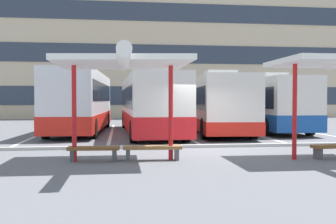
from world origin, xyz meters
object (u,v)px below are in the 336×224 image
Objects in this scene: coach_bus_0 at (82,102)px; coach_bus_1 at (149,106)px; bench_2 at (152,149)px; bench_1 at (94,150)px; coach_bus_2 at (216,105)px; coach_bus_3 at (261,105)px; waiting_shelter_1 at (123,64)px.

coach_bus_0 reaches higher than coach_bus_1.
coach_bus_1 is 9.69m from bench_2.
coach_bus_1 is 6.89× the size of bench_2.
coach_bus_1 reaches higher than bench_1.
coach_bus_2 is at bearing 65.85° from bench_2.
coach_bus_3 is 15.04m from waiting_shelter_1.
coach_bus_2 is at bearing 62.47° from waiting_shelter_1.
coach_bus_1 is 9.94m from bench_1.
waiting_shelter_1 reaches higher than bench_1.
coach_bus_3 reaches higher than coach_bus_2.
coach_bus_3 is (7.34, 2.19, 0.01)m from coach_bus_1.
bench_2 is (3.23, -11.09, -1.40)m from coach_bus_0.
bench_2 is (-4.56, -10.17, -1.27)m from coach_bus_2.
waiting_shelter_1 is at bearing -98.62° from coach_bus_1.
coach_bus_1 is 2.44× the size of waiting_shelter_1.
waiting_shelter_1 is 2.78m from bench_2.
coach_bus_2 is 7.36× the size of bench_1.
bench_1 is 0.87× the size of bench_2.
coach_bus_2 is 6.38× the size of bench_2.
coach_bus_3 is at bearing 16.61° from coach_bus_1.
coach_bus_2 reaches higher than waiting_shelter_1.
coach_bus_2 reaches higher than coach_bus_1.
coach_bus_2 is 12.04m from bench_1.
bench_1 is 1.80m from bench_2.
coach_bus_2 reaches higher than bench_2.
coach_bus_2 is at bearing 57.90° from bench_1.
coach_bus_2 is 2.26× the size of waiting_shelter_1.
bench_1 is at bearing -82.64° from coach_bus_0.
coach_bus_3 reaches higher than coach_bus_1.
coach_bus_3 reaches higher than bench_2.
coach_bus_2 is at bearing 8.30° from coach_bus_1.
bench_1 is at bearing -104.10° from coach_bus_1.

